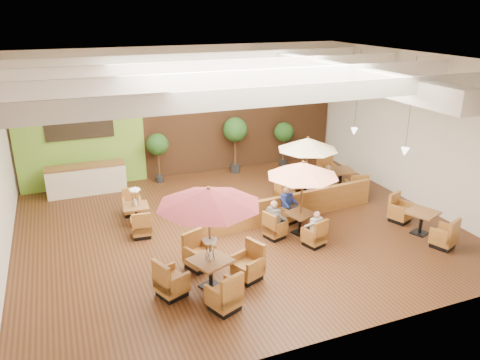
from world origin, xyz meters
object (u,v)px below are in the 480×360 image
topiary_2 (284,134)px  table_1 (301,182)px  service_counter (86,179)px  diner_1 (288,201)px  table_2 (307,157)px  table_5 (340,180)px  diner_4 (326,177)px  table_3 (136,212)px  diner_0 (315,224)px  diner_2 (275,216)px  topiary_0 (158,146)px  booth_divider (291,207)px  diner_3 (318,188)px  topiary_1 (235,132)px  table_4 (421,223)px  table_0 (209,221)px

topiary_2 → table_1: bearing=-112.4°
service_counter → diner_1: bearing=-40.7°
table_2 → table_1: bearing=-125.4°
table_5 → diner_4: diner_4 is taller
service_counter → topiary_2: topiary_2 is taller
table_3 → diner_1: table_3 is taller
diner_0 → diner_2: bearing=115.8°
table_2 → diner_0: (-1.59, -3.43, -0.98)m
service_counter → table_2: bearing=-25.5°
diner_4 → table_1: bearing=137.1°
topiary_0 → diner_2: size_ratio=2.50×
booth_divider → topiary_0: (-3.41, 5.39, 1.10)m
booth_divider → diner_3: size_ratio=8.43×
diner_1 → diner_4: bearing=-173.3°
table_2 → diner_2: table_2 is taller
topiary_1 → diner_2: topiary_1 is taller
table_3 → table_4: size_ratio=0.88×
topiary_2 → diner_2: bearing=-118.6°
topiary_0 → topiary_2: (5.81, -0.00, -0.03)m
service_counter → table_0: table_0 is taller
topiary_0 → diner_1: bearing=-59.6°
topiary_2 → diner_4: bearing=-91.2°
table_1 → diner_1: table_1 is taller
service_counter → booth_divider: (6.36, -5.19, -0.11)m
table_5 → diner_0: (-3.40, -3.78, 0.32)m
booth_divider → table_5: bearing=24.5°
table_5 → booth_divider: bearing=-139.8°
booth_divider → table_1: bearing=-108.6°
table_0 → table_1: table_0 is taller
service_counter → table_4: service_counter is taller
diner_1 → diner_2: (-0.91, -0.91, 0.01)m
table_0 → table_1: bearing=5.6°
booth_divider → diner_1: size_ratio=8.38×
topiary_2 → table_5: bearing=-77.1°
table_4 → diner_4: (-1.13, 3.99, 0.38)m
diner_2 → diner_4: 4.24m
service_counter → table_3: (1.31, -3.65, -0.09)m
service_counter → topiary_2: size_ratio=1.45×
topiary_2 → booth_divider: bearing=-114.0°
topiary_1 → diner_3: size_ratio=3.08×
topiary_1 → topiary_0: bearing=180.0°
table_2 → topiary_0: 6.20m
table_3 → topiary_1: 6.51m
table_0 → topiary_2: size_ratio=1.46×
diner_0 → topiary_0: bearing=94.5°
table_0 → diner_3: (5.29, 3.53, -1.16)m
topiary_1 → topiary_2: topiary_1 is taller
diner_1 → topiary_0: bearing=-85.6°
booth_divider → diner_2: bearing=-142.0°
topiary_1 → diner_3: (1.39, -4.81, -1.09)m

